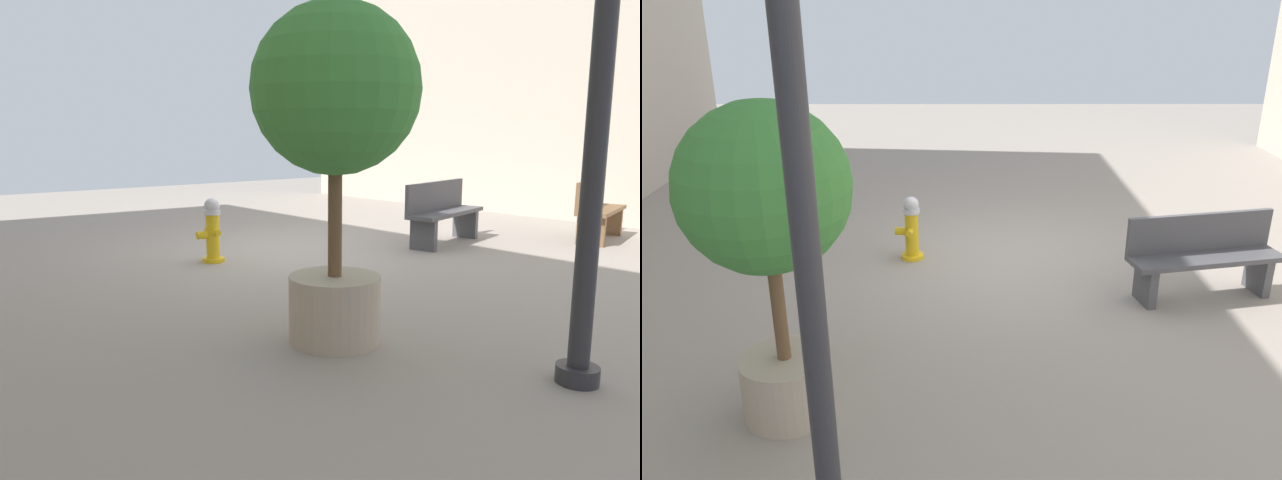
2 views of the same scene
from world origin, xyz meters
The scene contains 5 objects.
ground_plane centered at (0.00, 0.00, 0.00)m, with size 23.40×23.40×0.00m, color gray.
fire_hydrant centered at (1.29, 0.08, 0.42)m, with size 0.37×0.40×0.84m.
bench_near centered at (-2.11, 1.16, 0.50)m, with size 1.82×0.78×0.95m.
bench_far centered at (-4.24, 2.56, 0.49)m, with size 1.64×0.77×0.95m.
planter_tree centered at (2.08, 3.38, 1.77)m, with size 1.29×1.29×2.62m.
Camera 1 is at (5.06, 6.73, 1.62)m, focal length 32.70 mm.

